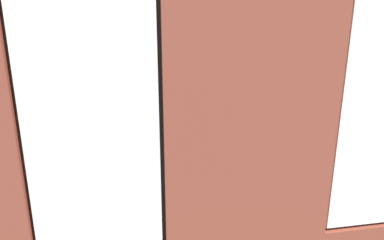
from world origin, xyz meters
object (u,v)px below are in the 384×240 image
object	(u,v)px
potted_plant_corner_near_left	(271,92)
couch_left	(318,144)
coffee_table	(188,149)
cup_ceramic	(176,142)
potted_plant_between_couches	(335,196)
remote_black	(188,145)
potted_plant_near_tv	(31,163)
couch_by_window	(220,223)
potted_plant_by_left_couch	(267,122)
remote_silver	(160,150)
media_console	(12,174)
table_plant_small	(212,135)
candle_jar	(197,145)
potted_plant_foreground_right	(66,109)
tv_flatscreen	(5,129)
potted_plant_mid_room_small	(216,134)

from	to	relation	value
potted_plant_corner_near_left	couch_left	bearing A→B (deg)	86.46
coffee_table	cup_ceramic	world-z (taller)	cup_ceramic
cup_ceramic	potted_plant_between_couches	world-z (taller)	potted_plant_between_couches
remote_black	potted_plant_near_tv	size ratio (longest dim) A/B	0.14
couch_by_window	remote_black	bearing A→B (deg)	-90.58
remote_black	potted_plant_by_left_couch	world-z (taller)	potted_plant_by_left_couch
couch_left	coffee_table	size ratio (longest dim) A/B	1.13
remote_silver	media_console	size ratio (longest dim) A/B	0.17
remote_black	potted_plant_corner_near_left	size ratio (longest dim) A/B	0.12
table_plant_small	remote_silver	distance (m)	0.94
cup_ceramic	remote_silver	xyz separation A→B (m)	(0.27, 0.21, -0.04)
candle_jar	potted_plant_foreground_right	xyz separation A→B (m)	(2.40, -2.53, 0.08)
remote_silver	potted_plant_between_couches	bearing A→B (deg)	-114.15
potted_plant_corner_near_left	remote_black	bearing A→B (deg)	45.31
media_console	potted_plant_corner_near_left	size ratio (longest dim) A/B	0.73
remote_black	potted_plant_between_couches	distance (m)	2.44
potted_plant_foreground_right	tv_flatscreen	bearing A→B (deg)	83.74
remote_black	potted_plant_between_couches	xyz separation A→B (m)	(-1.32, 2.05, 0.04)
remote_silver	potted_plant_mid_room_small	bearing A→B (deg)	-24.70
candle_jar	potted_plant_foreground_right	world-z (taller)	potted_plant_foreground_right
media_console	potted_plant_near_tv	distance (m)	1.23
couch_left	potted_plant_between_couches	world-z (taller)	potted_plant_between_couches
potted_plant_foreground_right	potted_plant_between_couches	size ratio (longest dim) A/B	0.81
potted_plant_corner_near_left	potted_plant_between_couches	world-z (taller)	potted_plant_corner_near_left
table_plant_small	potted_plant_foreground_right	world-z (taller)	potted_plant_foreground_right
potted_plant_foreground_right	candle_jar	bearing A→B (deg)	133.55
coffee_table	couch_by_window	bearing A→B (deg)	89.42
couch_by_window	couch_left	xyz separation A→B (m)	(-2.31, -2.06, 0.00)
cup_ceramic	potted_plant_by_left_couch	xyz separation A→B (m)	(-2.08, -1.19, -0.11)
tv_flatscreen	potted_plant_by_left_couch	bearing A→B (deg)	-160.20
candle_jar	potted_plant_corner_near_left	xyz separation A→B (m)	(-2.33, -2.59, 0.26)
couch_by_window	couch_left	world-z (taller)	same
coffee_table	candle_jar	distance (m)	0.19
potted_plant_mid_room_small	tv_flatscreen	bearing A→B (deg)	21.02
media_console	potted_plant_mid_room_small	distance (m)	3.52
potted_plant_corner_near_left	potted_plant_foreground_right	distance (m)	4.73
tv_flatscreen	potted_plant_corner_near_left	distance (m)	5.76
couch_left	potted_plant_mid_room_small	size ratio (longest dim) A/B	4.07
coffee_table	media_console	bearing A→B (deg)	7.22
couch_by_window	tv_flatscreen	xyz separation A→B (m)	(2.56, -1.77, 0.63)
couch_left	potted_plant_foreground_right	bearing A→B (deg)	-115.96
couch_by_window	remote_black	xyz separation A→B (m)	(-0.02, -2.10, 0.12)
coffee_table	potted_plant_near_tv	distance (m)	2.45
cup_ceramic	potted_plant_between_couches	distance (m)	2.63
couch_by_window	media_console	size ratio (longest dim) A/B	1.77
couch_by_window	remote_black	distance (m)	2.10
remote_black	table_plant_small	bearing A→B (deg)	-74.72
tv_flatscreen	potted_plant_mid_room_small	bearing A→B (deg)	-158.98
potted_plant_corner_near_left	potted_plant_foreground_right	bearing A→B (deg)	0.70
remote_silver	remote_black	size ratio (longest dim) A/B	1.00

